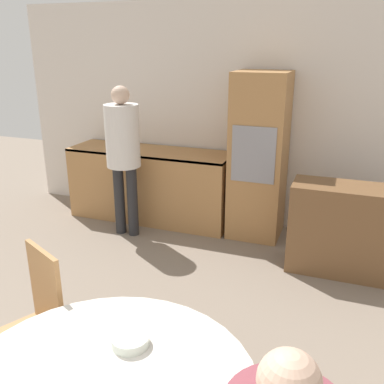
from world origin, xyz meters
TOP-DOWN VIEW (x-y plane):
  - wall_back at (0.00, 4.99)m, footprint 6.06×0.05m
  - kitchen_counter at (-1.17, 4.64)m, footprint 2.03×0.60m
  - oven_unit at (0.18, 4.65)m, footprint 0.58×0.59m
  - sideboard at (1.20, 4.07)m, footprint 1.12×0.45m
  - chair_far_left at (-0.56, 1.78)m, footprint 0.54×0.54m
  - person_standing at (-1.23, 4.12)m, footprint 0.38×0.38m
  - bowl_near at (0.22, 1.55)m, footprint 0.18×0.18m

SIDE VIEW (x-z plane):
  - sideboard at x=1.20m, z-range 0.00..0.88m
  - kitchen_counter at x=-1.17m, z-range 0.01..0.91m
  - chair_far_left at x=-0.56m, z-range 0.05..1.03m
  - bowl_near at x=0.22m, z-range 0.75..0.80m
  - oven_unit at x=0.18m, z-range 0.00..1.85m
  - person_standing at x=-1.23m, z-range 0.20..1.90m
  - wall_back at x=0.00m, z-range 0.00..2.60m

